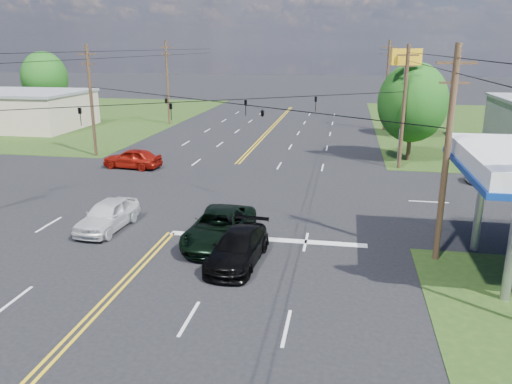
% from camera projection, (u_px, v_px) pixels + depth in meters
% --- Properties ---
extents(ground, '(280.00, 280.00, 0.00)m').
position_uv_depth(ground, '(212.00, 191.00, 33.51)').
color(ground, black).
rests_on(ground, ground).
extents(grass_nw, '(46.00, 48.00, 0.03)m').
position_uv_depth(grass_nw, '(29.00, 116.00, 69.70)').
color(grass_nw, '#1E3A12').
rests_on(grass_nw, ground).
extents(stop_bar, '(10.00, 0.50, 0.02)m').
position_uv_depth(stop_bar, '(266.00, 239.00, 25.10)').
color(stop_bar, silver).
rests_on(stop_bar, ground).
extents(retail_nw, '(16.00, 11.00, 4.00)m').
position_uv_depth(retail_nw, '(14.00, 111.00, 58.84)').
color(retail_nw, beige).
rests_on(retail_nw, ground).
extents(pole_se, '(1.60, 0.28, 9.50)m').
position_uv_depth(pole_se, '(447.00, 154.00, 21.40)').
color(pole_se, '#422C1B').
rests_on(pole_se, ground).
extents(pole_nw, '(1.60, 0.28, 9.50)m').
position_uv_depth(pole_nw, '(91.00, 100.00, 42.84)').
color(pole_nw, '#422C1B').
rests_on(pole_nw, ground).
extents(pole_ne, '(1.60, 0.28, 9.50)m').
position_uv_depth(pole_ne, '(404.00, 106.00, 38.40)').
color(pole_ne, '#422C1B').
rests_on(pole_ne, ground).
extents(pole_left_far, '(1.60, 0.28, 10.00)m').
position_uv_depth(pole_left_far, '(167.00, 82.00, 60.71)').
color(pole_left_far, '#422C1B').
rests_on(pole_left_far, ground).
extents(pole_right_far, '(1.60, 0.28, 10.00)m').
position_uv_depth(pole_right_far, '(387.00, 85.00, 56.27)').
color(pole_right_far, '#422C1B').
rests_on(pole_right_far, ground).
extents(span_wire_signals, '(26.00, 18.00, 1.13)m').
position_uv_depth(span_wire_signals, '(209.00, 101.00, 31.82)').
color(span_wire_signals, black).
rests_on(span_wire_signals, ground).
extents(power_lines, '(26.04, 100.00, 0.64)m').
position_uv_depth(power_lines, '(199.00, 59.00, 29.20)').
color(power_lines, black).
rests_on(power_lines, ground).
extents(tree_right_a, '(5.70, 5.70, 8.18)m').
position_uv_depth(tree_right_a, '(413.00, 103.00, 41.07)').
color(tree_right_a, '#422C1B').
rests_on(tree_right_a, ground).
extents(tree_right_b, '(4.94, 4.94, 7.09)m').
position_uv_depth(tree_right_b, '(423.00, 97.00, 52.16)').
color(tree_right_b, '#422C1B').
rests_on(tree_right_b, ground).
extents(tree_far_l, '(6.08, 6.08, 8.72)m').
position_uv_depth(tree_far_l, '(44.00, 78.00, 67.72)').
color(tree_far_l, '#422C1B').
rests_on(tree_far_l, ground).
extents(pickup_dkgreen, '(2.83, 5.89, 1.62)m').
position_uv_depth(pickup_dkgreen, '(220.00, 227.00, 24.48)').
color(pickup_dkgreen, black).
rests_on(pickup_dkgreen, ground).
extents(suv_black, '(2.39, 5.12, 1.45)m').
position_uv_depth(suv_black, '(238.00, 248.00, 22.21)').
color(suv_black, black).
rests_on(suv_black, ground).
extents(pickup_white, '(2.11, 4.68, 1.56)m').
position_uv_depth(pickup_white, '(107.00, 215.00, 26.33)').
color(pickup_white, silver).
rests_on(pickup_white, ground).
extents(sedan_red, '(4.82, 2.37, 1.58)m').
position_uv_depth(sedan_red, '(132.00, 158.00, 39.56)').
color(sedan_red, '#98140B').
rests_on(sedan_red, ground).
extents(sedan_far, '(5.73, 2.64, 1.62)m').
position_uv_depth(sedan_far, '(509.00, 173.00, 34.81)').
color(sedan_far, '#B2B2B7').
rests_on(sedan_far, ground).
extents(polesign_ne, '(2.44, 1.14, 9.18)m').
position_uv_depth(polesign_ne, '(405.00, 74.00, 38.67)').
color(polesign_ne, '#A5A5AA').
rests_on(polesign_ne, ground).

